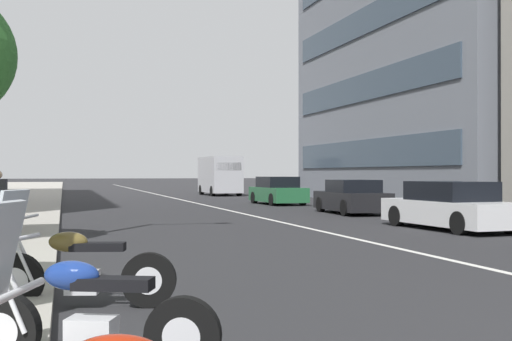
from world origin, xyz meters
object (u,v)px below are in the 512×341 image
Objects in this scene: car_mid_block_traffic at (450,207)px; motorcycle_second_in_row at (81,272)px; motorcycle_far_end_row at (87,317)px; car_following_behind at (352,198)px; delivery_van_ahead at (220,175)px; car_approaching_light at (278,191)px.

motorcycle_second_in_row is at bearing 124.76° from car_mid_block_traffic.
car_mid_block_traffic is at bearing -127.69° from motorcycle_second_in_row.
motorcycle_far_end_row reaches higher than car_following_behind.
delivery_van_ahead reaches higher than car_following_behind.
delivery_van_ahead reaches higher than car_approaching_light.
car_mid_block_traffic reaches higher than car_following_behind.
car_following_behind is (17.81, -10.78, 0.19)m from motorcycle_far_end_row.
car_following_behind is (7.32, -0.39, -0.01)m from car_mid_block_traffic.
car_approaching_light is 14.01m from delivery_van_ahead.
car_mid_block_traffic is 1.09× the size of car_approaching_light.
delivery_van_ahead is (13.98, -0.30, 0.81)m from car_approaching_light.
car_mid_block_traffic is 0.90× the size of delivery_van_ahead.
car_approaching_light reaches higher than car_mid_block_traffic.
motorcycle_second_in_row is 13.10m from car_mid_block_traffic.
delivery_van_ahead is (22.07, 0.07, 0.85)m from car_following_behind.
motorcycle_second_in_row is 0.47× the size of car_mid_block_traffic.
motorcycle_far_end_row reaches higher than car_mid_block_traffic.
car_mid_block_traffic is 15.40m from car_approaching_light.
car_following_behind is (15.30, -10.76, 0.21)m from motorcycle_second_in_row.
delivery_van_ahead reaches higher than motorcycle_far_end_row.
delivery_van_ahead is (37.37, -10.69, 1.06)m from motorcycle_second_in_row.
motorcycle_far_end_row reaches higher than motorcycle_second_in_row.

